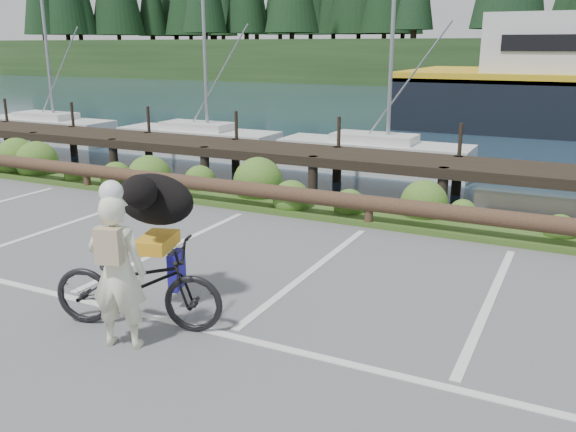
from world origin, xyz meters
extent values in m
plane|color=#575759|center=(0.00, 0.00, 0.00)|extent=(72.00, 72.00, 0.00)
plane|color=#1A2D3F|center=(0.00, 48.00, -1.20)|extent=(160.00, 160.00, 0.00)
cube|color=#3D5B21|center=(0.00, 5.30, 0.05)|extent=(34.00, 1.60, 0.10)
imported|color=black|center=(-1.09, -0.66, 0.55)|extent=(2.21, 1.30, 1.10)
imported|color=#F0F0CB|center=(-0.95, -1.13, 0.89)|extent=(0.74, 0.59, 1.77)
ellipsoid|color=black|center=(-1.28, -0.02, 1.42)|extent=(0.85, 1.24, 0.65)
camera|label=1|loc=(3.52, -5.92, 3.29)|focal=38.00mm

